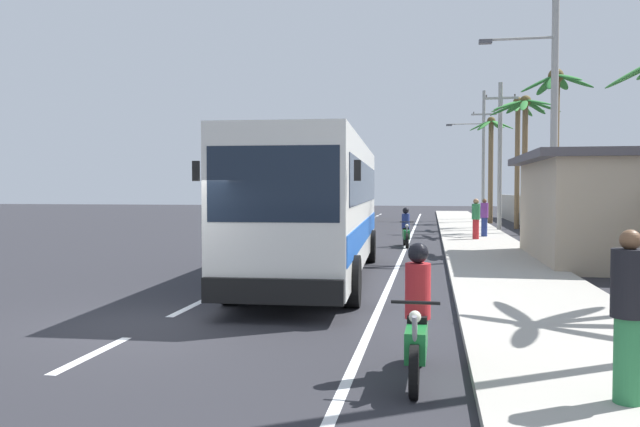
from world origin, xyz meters
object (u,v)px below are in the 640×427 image
(utility_pole_mid, at_px, (552,97))
(palm_farthest, at_px, (555,125))
(motorcycle_beside_bus, at_px, (417,324))
(pedestrian_near_kerb, at_px, (476,218))
(pedestrian_midwalk, at_px, (629,312))
(palm_nearest, at_px, (518,134))
(coach_bus_far_lane, at_px, (343,195))
(coach_bus_foreground, at_px, (318,203))
(utility_pole_distant, at_px, (482,152))
(utility_pole_far, at_px, (500,154))
(motorcycle_trailing, at_px, (406,231))
(pedestrian_far_walk, at_px, (484,217))
(palm_third, at_px, (491,152))
(palm_second, at_px, (525,131))

(utility_pole_mid, height_order, palm_farthest, utility_pole_mid)
(motorcycle_beside_bus, height_order, pedestrian_near_kerb, pedestrian_near_kerb)
(pedestrian_midwalk, relative_size, palm_nearest, 0.23)
(coach_bus_far_lane, distance_m, pedestrian_near_kerb, 19.60)
(coach_bus_foreground, relative_size, utility_pole_distant, 1.23)
(pedestrian_midwalk, bearing_deg, palm_farthest, -44.69)
(utility_pole_far, relative_size, utility_pole_distant, 0.84)
(pedestrian_midwalk, bearing_deg, utility_pole_far, -39.89)
(motorcycle_trailing, relative_size, utility_pole_mid, 0.19)
(pedestrian_near_kerb, height_order, utility_pole_far, utility_pole_far)
(pedestrian_midwalk, bearing_deg, utility_pole_mid, -43.91)
(pedestrian_midwalk, bearing_deg, palm_nearest, -41.94)
(utility_pole_distant, xyz_separation_m, palm_nearest, (1.23, -10.07, 0.42))
(pedestrian_near_kerb, bearing_deg, utility_pole_distant, -69.85)
(utility_pole_mid, bearing_deg, palm_nearest, 86.43)
(pedestrian_near_kerb, xyz_separation_m, palm_farthest, (2.56, -3.98, 3.65))
(pedestrian_far_walk, bearing_deg, coach_bus_foreground, -57.78)
(pedestrian_midwalk, bearing_deg, pedestrian_near_kerb, -36.36)
(pedestrian_near_kerb, height_order, utility_pole_distant, utility_pole_distant)
(motorcycle_trailing, bearing_deg, palm_third, 74.91)
(coach_bus_far_lane, height_order, palm_third, palm_third)
(palm_nearest, relative_size, palm_second, 1.09)
(coach_bus_far_lane, distance_m, utility_pole_far, 14.95)
(pedestrian_near_kerb, relative_size, pedestrian_midwalk, 1.00)
(motorcycle_beside_bus, relative_size, palm_second, 0.28)
(utility_pole_far, distance_m, palm_third, 9.07)
(palm_farthest, bearing_deg, pedestrian_far_walk, 109.83)
(utility_pole_far, xyz_separation_m, utility_pole_distant, (0.07, 13.05, 0.89))
(pedestrian_midwalk, xyz_separation_m, palm_nearest, (3.00, 31.36, 4.51))
(palm_second, xyz_separation_m, palm_farthest, (-0.16, -8.78, -0.58))
(motorcycle_trailing, bearing_deg, utility_pole_far, 64.08)
(utility_pole_far, distance_m, utility_pole_distant, 13.08)
(motorcycle_beside_bus, relative_size, utility_pole_distant, 0.20)
(coach_bus_far_lane, distance_m, palm_second, 17.37)
(utility_pole_mid, bearing_deg, utility_pole_far, 91.34)
(motorcycle_beside_bus, distance_m, pedestrian_midwalk, 2.38)
(utility_pole_far, distance_m, palm_farthest, 11.01)
(utility_pole_distant, distance_m, palm_nearest, 10.15)
(coach_bus_far_lane, bearing_deg, palm_second, -48.86)
(palm_third, bearing_deg, utility_pole_far, -92.15)
(palm_nearest, bearing_deg, pedestrian_far_walk, -107.08)
(motorcycle_trailing, xyz_separation_m, palm_third, (5.05, 18.73, 4.30))
(pedestrian_near_kerb, xyz_separation_m, palm_nearest, (3.04, 9.97, 4.50))
(utility_pole_far, height_order, palm_second, utility_pole_far)
(utility_pole_far, height_order, utility_pole_distant, utility_pole_distant)
(utility_pole_distant, bearing_deg, palm_second, -86.58)
(pedestrian_far_walk, xyz_separation_m, palm_nearest, (2.54, 8.26, 4.53))
(coach_bus_foreground, distance_m, pedestrian_midwalk, 10.70)
(pedestrian_midwalk, relative_size, palm_second, 0.25)
(coach_bus_foreground, distance_m, motorcycle_beside_bus, 9.07)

